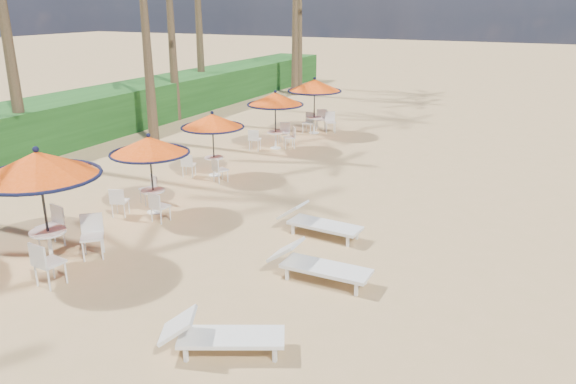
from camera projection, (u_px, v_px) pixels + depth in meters
name	position (u px, v px, depth m)	size (l,w,h in m)	color
ground	(259.00, 305.00, 10.67)	(160.00, 160.00, 0.00)	tan
scrub_hedge	(113.00, 109.00, 25.32)	(3.00, 40.00, 1.80)	#194716
station_0	(43.00, 179.00, 11.78)	(2.55, 2.55, 2.66)	black
station_1	(148.00, 155.00, 14.87)	(2.13, 2.13, 2.22)	black
station_2	(211.00, 127.00, 18.12)	(2.07, 2.07, 2.16)	black
station_3	(275.00, 106.00, 21.64)	(2.20, 2.25, 2.30)	black
station_4	(315.00, 92.00, 24.19)	(2.35, 2.35, 2.45)	black
lounger_near	(218.00, 334.00, 9.14)	(2.09, 1.44, 0.72)	white
lounger_mid	(316.00, 264.00, 11.55)	(2.15, 0.69, 0.77)	white
lounger_far	(317.00, 222.00, 13.80)	(2.15, 0.82, 0.75)	white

